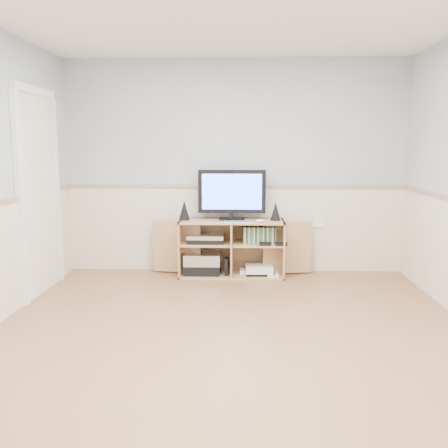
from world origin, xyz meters
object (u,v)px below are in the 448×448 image
(monitor, at_px, (232,193))
(media_cabinet, at_px, (232,247))
(game_consoles, at_px, (258,270))
(keyboard, at_px, (238,222))

(monitor, bearing_deg, media_cabinet, 90.00)
(monitor, relative_size, game_consoles, 1.73)
(media_cabinet, height_order, monitor, monitor)
(media_cabinet, distance_m, keyboard, 0.39)
(media_cabinet, xyz_separation_m, monitor, (-0.00, -0.01, 0.63))
(media_cabinet, relative_size, game_consoles, 4.17)
(media_cabinet, relative_size, keyboard, 5.78)
(keyboard, relative_size, game_consoles, 0.72)
(keyboard, bearing_deg, monitor, 105.54)
(media_cabinet, xyz_separation_m, game_consoles, (0.31, -0.07, -0.26))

